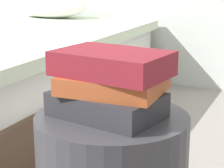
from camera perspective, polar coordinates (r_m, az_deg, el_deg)
The scene contains 3 objects.
book_charcoal at distance 1.09m, azimuth -0.68°, elevation -2.70°, with size 0.27×0.18×0.06m, color #28282D.
book_rust at distance 1.09m, azimuth 0.17°, elevation 0.10°, with size 0.24×0.20×0.04m, color #994723.
book_maroon at distance 1.07m, azimuth -0.32°, elevation 2.71°, with size 0.27×0.18×0.06m, color maroon.
Camera 1 is at (0.48, -0.93, 0.80)m, focal length 69.68 mm.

